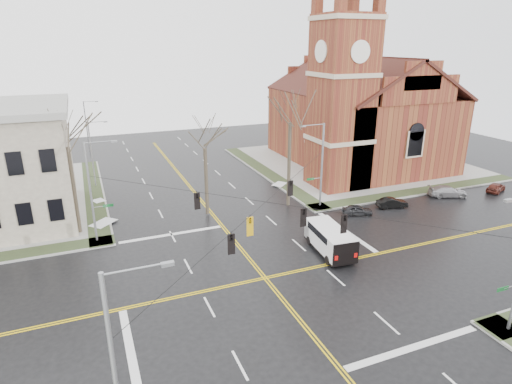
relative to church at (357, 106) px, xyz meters
name	(u,v)px	position (x,y,z in m)	size (l,w,h in m)	color
ground	(265,278)	(-24.76, -24.78, -8.43)	(120.00, 120.00, 0.00)	black
sidewalks	(265,277)	(-24.76, -24.78, -8.36)	(80.00, 80.00, 0.17)	gray
road_markings	(265,278)	(-24.76, -24.78, -8.43)	(100.00, 100.00, 0.01)	gold
church	(357,106)	(0.00, 0.00, 0.00)	(24.28, 27.48, 27.50)	maroon
signal_pole_ne	(321,163)	(-13.44, -13.28, -3.48)	(2.75, 0.22, 9.00)	gray
signal_pole_nw	(92,190)	(-36.09, -13.28, -3.48)	(2.75, 0.22, 9.00)	gray
signal_pole_sw	(118,366)	(-36.09, -36.28, -3.48)	(2.75, 0.22, 9.00)	gray
span_wires	(266,202)	(-24.76, -24.78, -2.23)	(23.02, 23.02, 0.03)	black
traffic_signals	(269,215)	(-24.76, -25.45, -2.98)	(8.21, 8.26, 1.30)	black
streetlight_north_a	(93,151)	(-35.42, 3.22, -3.97)	(2.30, 0.20, 8.00)	gray
streetlight_north_b	(87,124)	(-35.42, 23.22, -3.97)	(2.30, 0.20, 8.00)	gray
cargo_van	(329,237)	(-18.02, -22.76, -7.12)	(2.83, 6.02, 2.21)	white
parked_car_a	(357,210)	(-10.89, -16.81, -7.90)	(1.25, 3.12, 1.06)	black
parked_car_b	(392,203)	(-6.20, -16.53, -7.88)	(1.17, 3.34, 1.10)	black
parked_car_c	(448,191)	(2.09, -16.12, -7.80)	(1.77, 4.35, 1.26)	#99999B
parked_car_d	(496,187)	(8.72, -17.03, -7.85)	(1.38, 3.44, 1.17)	#501E16
tree_nw_far	(67,141)	(-37.63, -10.75, 0.37)	(4.00, 4.00, 12.17)	#352D21
tree_nw_near	(205,144)	(-25.28, -10.93, -0.91)	(4.00, 4.00, 10.38)	#352D21
tree_ne	(290,117)	(-16.48, -11.95, 1.35)	(4.00, 4.00, 13.56)	#352D21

